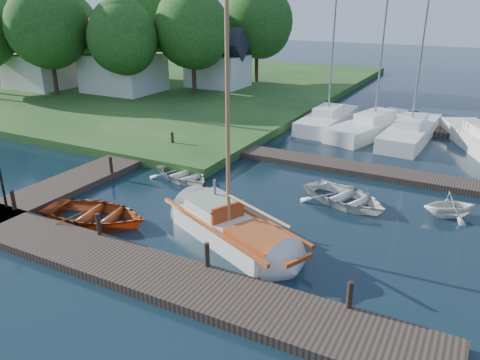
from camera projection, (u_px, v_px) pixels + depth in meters
The scene contains 28 objects.
ground at pixel (240, 207), 19.54m from camera, with size 160.00×160.00×0.00m, color black.
near_dock at pixel (150, 273), 14.55m from camera, with size 18.00×2.20×0.30m, color black.
left_dock at pixel (124, 161), 24.63m from camera, with size 2.20×18.00×0.30m, color black.
far_dock at pixel (334, 165), 23.96m from camera, with size 14.00×1.60×0.30m, color black.
shore at pixel (105, 78), 49.81m from camera, with size 50.00×40.00×0.50m, color #204A19.
mooring_post_0 at pixel (13, 200), 18.45m from camera, with size 0.16×0.16×0.80m, color black.
mooring_post_1 at pixel (99, 224), 16.48m from camera, with size 0.16×0.16×0.80m, color black.
mooring_post_2 at pixel (207, 255), 14.52m from camera, with size 0.16×0.16×0.80m, color black.
mooring_post_3 at pixel (350, 295), 12.55m from camera, with size 0.16×0.16×0.80m, color black.
mooring_post_4 at pixel (111, 165), 22.35m from camera, with size 0.16×0.16×0.80m, color black.
mooring_post_5 at pixel (172, 139), 26.47m from camera, with size 0.16×0.16×0.80m, color black.
sailboat at pixel (235, 232), 16.65m from camera, with size 7.32×4.77×9.83m.
dinghy at pixel (94, 212), 18.03m from camera, with size 3.09×4.33×0.90m, color #9B3915.
tender_a at pixel (183, 172), 22.40m from camera, with size 2.39×3.34×0.69m, color silver.
tender_c at pixel (345, 195), 19.70m from camera, with size 2.78×3.89×0.81m, color silver.
tender_d at pixel (451, 203), 18.50m from camera, with size 1.86×2.16×1.14m, color silver.
marina_boat_0 at pixel (328, 119), 31.51m from camera, with size 2.38×7.10×10.22m.
marina_boat_1 at pixel (374, 125), 30.04m from camera, with size 4.48×8.63×10.60m.
marina_boat_2 at pixel (411, 130), 28.71m from camera, with size 2.66×8.22×11.22m.
house_a at pixel (123, 63), 40.39m from camera, with size 6.30×5.00×6.29m.
house_b at pixel (40, 62), 42.31m from camera, with size 5.77×4.50×5.79m.
house_c at pixel (218, 63), 42.84m from camera, with size 5.25×4.00×5.28m.
tree_1 at pixel (48, 26), 37.75m from camera, with size 6.70×6.70×9.20m.
tree_2 at pixel (123, 37), 37.08m from camera, with size 5.83×5.75×7.82m.
tree_3 at pixel (193, 29), 38.42m from camera, with size 6.41×6.38×8.74m.
tree_4 at pixel (146, 18), 45.01m from camera, with size 7.01×7.01×9.66m.
tree_5 at pixel (71, 27), 47.21m from camera, with size 6.00×5.94×8.10m.
tree_7 at pixel (257, 21), 43.99m from camera, with size 6.83×6.83×9.38m.
Camera 1 is at (8.36, -15.73, 8.12)m, focal length 35.00 mm.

